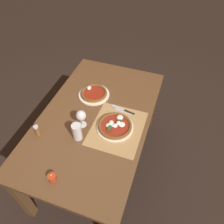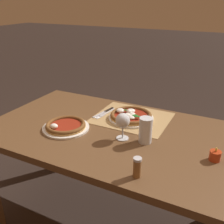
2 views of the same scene
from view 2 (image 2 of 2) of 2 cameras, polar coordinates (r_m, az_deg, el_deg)
ground_plane at (r=2.03m, az=-0.38°, el=-22.66°), size 24.00×24.00×0.00m
dining_table at (r=1.63m, az=-0.44°, el=-6.82°), size 1.49×0.89×0.74m
paper_placemat at (r=1.73m, az=4.36°, el=-1.28°), size 0.48×0.40×0.00m
pizza_near at (r=1.71m, az=4.11°, el=-0.83°), size 0.29×0.29×0.05m
pizza_far at (r=1.61m, az=-10.08°, el=-3.01°), size 0.28×0.28×0.05m
wine_glass at (r=1.44m, az=2.35°, el=-2.12°), size 0.08×0.08×0.16m
pint_glass at (r=1.43m, az=7.31°, el=-4.06°), size 0.07×0.07×0.15m
fork at (r=1.78m, az=-1.43°, el=-0.35°), size 0.05×0.20×0.00m
knife at (r=1.80m, az=-1.87°, el=-0.10°), size 0.06×0.21×0.01m
votive_candle at (r=1.39m, az=21.52°, el=-8.90°), size 0.06×0.06×0.07m
pepper_shaker at (r=1.18m, az=5.50°, el=-11.88°), size 0.04×0.04×0.10m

